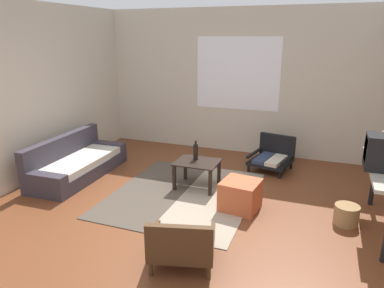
# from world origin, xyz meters

# --- Properties ---
(ground_plane) EXTENTS (7.80, 7.80, 0.00)m
(ground_plane) POSITION_xyz_m (0.00, 0.00, 0.00)
(ground_plane) COLOR brown
(far_wall_with_window) EXTENTS (5.60, 0.13, 2.70)m
(far_wall_with_window) POSITION_xyz_m (0.00, 3.06, 1.35)
(far_wall_with_window) COLOR beige
(far_wall_with_window) RESTS_ON ground
(side_wall_left) EXTENTS (0.12, 6.60, 2.70)m
(side_wall_left) POSITION_xyz_m (-2.66, 0.30, 1.35)
(side_wall_left) COLOR beige
(side_wall_left) RESTS_ON ground
(area_rug) EXTENTS (1.94, 2.31, 0.01)m
(area_rug) POSITION_xyz_m (-0.20, 0.77, 0.01)
(area_rug) COLOR #4C4238
(area_rug) RESTS_ON ground
(couch) EXTENTS (0.77, 1.83, 0.65)m
(couch) POSITION_xyz_m (-2.09, 0.81, 0.21)
(couch) COLOR #38333D
(couch) RESTS_ON ground
(coffee_table) EXTENTS (0.63, 0.52, 0.41)m
(coffee_table) POSITION_xyz_m (-0.10, 1.06, 0.33)
(coffee_table) COLOR black
(coffee_table) RESTS_ON ground
(armchair_by_window) EXTENTS (0.75, 0.76, 0.56)m
(armchair_by_window) POSITION_xyz_m (0.84, 2.27, 0.23)
(armchair_by_window) COLOR black
(armchair_by_window) RESTS_ON ground
(armchair_striped_foreground) EXTENTS (0.76, 0.72, 0.55)m
(armchair_striped_foreground) POSITION_xyz_m (0.42, -0.80, 0.25)
(armchair_striped_foreground) COLOR #472D19
(armchair_striped_foreground) RESTS_ON ground
(ottoman_orange) EXTENTS (0.52, 0.52, 0.39)m
(ottoman_orange) POSITION_xyz_m (0.67, 0.61, 0.20)
(ottoman_orange) COLOR #BC5633
(ottoman_orange) RESTS_ON ground
(console_shelf) EXTENTS (0.36, 1.49, 0.79)m
(console_shelf) POSITION_xyz_m (2.30, 0.68, 0.69)
(console_shelf) COLOR #B2AD9E
(console_shelf) RESTS_ON ground
(clay_vase) EXTENTS (0.20, 0.20, 0.33)m
(clay_vase) POSITION_xyz_m (2.30, 1.00, 0.91)
(clay_vase) COLOR #A87047
(clay_vase) RESTS_ON console_shelf
(glass_bottle) EXTENTS (0.07, 0.07, 0.29)m
(glass_bottle) POSITION_xyz_m (-0.15, 1.15, 0.54)
(glass_bottle) COLOR black
(glass_bottle) RESTS_ON coffee_table
(wicker_basket) EXTENTS (0.29, 0.29, 0.24)m
(wicker_basket) POSITION_xyz_m (1.97, 0.68, 0.12)
(wicker_basket) COLOR #9E7A4C
(wicker_basket) RESTS_ON ground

